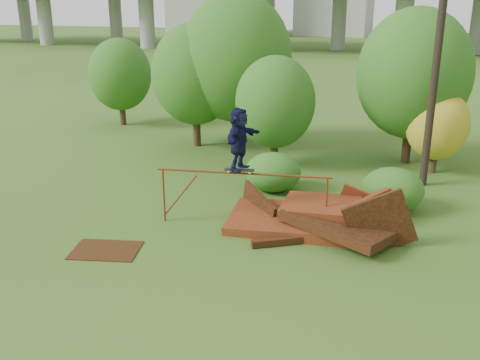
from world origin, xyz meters
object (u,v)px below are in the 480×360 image
(scrap_pile, at_px, (313,220))
(flat_plate, at_px, (106,250))
(utility_pole, at_px, (436,62))
(skater, at_px, (239,139))

(scrap_pile, relative_size, flat_plate, 3.14)
(flat_plate, height_order, utility_pole, utility_pole)
(scrap_pile, relative_size, utility_pole, 0.64)
(skater, distance_m, flat_plate, 4.90)
(scrap_pile, height_order, utility_pole, utility_pole)
(skater, bearing_deg, flat_plate, 143.75)
(skater, height_order, utility_pole, utility_pole)
(utility_pole, bearing_deg, scrap_pile, -118.39)
(scrap_pile, xyz_separation_m, utility_pole, (2.98, 5.52, 4.18))
(scrap_pile, bearing_deg, skater, -169.70)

